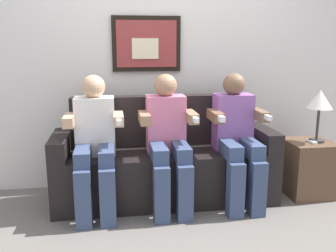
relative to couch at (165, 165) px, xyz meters
name	(u,v)px	position (x,y,z in m)	size (l,w,h in m)	color
ground_plane	(171,214)	(0.00, -0.33, -0.31)	(5.58, 5.58, 0.00)	#66605B
back_wall_assembly	(158,49)	(0.00, 0.44, 0.99)	(4.29, 0.10, 2.60)	silver
couch	(165,165)	(0.00, 0.00, 0.00)	(1.89, 0.58, 0.90)	black
person_on_left	(95,140)	(-0.59, -0.17, 0.29)	(0.46, 0.56, 1.11)	white
person_in_middle	(168,137)	(0.00, -0.17, 0.29)	(0.46, 0.56, 1.11)	pink
person_on_right	(237,134)	(0.59, -0.17, 0.29)	(0.46, 0.56, 1.11)	#8C59A5
side_table_right	(308,168)	(1.30, -0.11, -0.06)	(0.40, 0.40, 0.50)	brown
table_lamp	(320,102)	(1.35, -0.12, 0.55)	(0.22, 0.22, 0.46)	#333338
spare_remote_on_table	(312,142)	(1.28, -0.15, 0.20)	(0.04, 0.13, 0.02)	white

